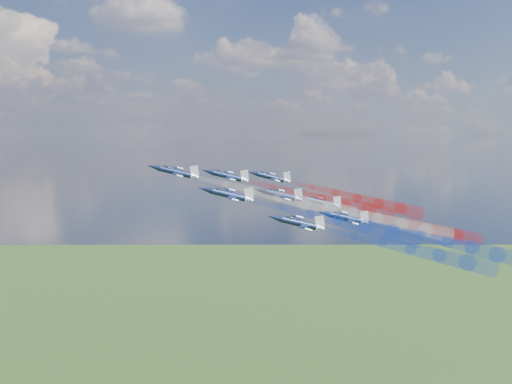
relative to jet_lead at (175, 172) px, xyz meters
name	(u,v)px	position (x,y,z in m)	size (l,w,h in m)	color
jet_lead	(175,172)	(0.00, 0.00, 0.00)	(10.23, 12.79, 3.41)	black
trail_lead	(279,197)	(24.27, -5.17, -6.18)	(4.26, 39.86, 4.26)	white
jet_inner_left	(229,195)	(8.49, -14.85, -4.35)	(10.23, 12.79, 3.41)	black
trail_inner_left	(338,221)	(32.77, -20.02, -10.53)	(4.26, 39.86, 4.26)	blue
jet_inner_right	(227,176)	(15.00, 7.09, -1.71)	(10.23, 12.79, 3.41)	black
trail_inner_right	(321,199)	(39.28, 1.92, -7.89)	(4.26, 39.86, 4.26)	red
jet_outer_left	(299,223)	(20.20, -26.44, -9.64)	(10.23, 12.79, 3.41)	black
trail_outer_left	(411,249)	(44.47, -31.61, -15.82)	(4.26, 39.86, 4.26)	blue
jet_center_third	(280,195)	(24.71, -5.08, -5.79)	(10.23, 12.79, 3.41)	black
trail_center_third	(378,218)	(48.99, -10.25, -11.98)	(4.26, 39.86, 4.26)	white
jet_outer_right	(271,177)	(30.32, 15.40, -2.92)	(10.23, 12.79, 3.41)	black
trail_outer_right	(357,198)	(54.60, 10.23, -9.10)	(4.26, 39.86, 4.26)	red
jet_rear_left	(345,218)	(35.17, -18.88, -10.21)	(10.23, 12.79, 3.41)	black
trail_rear_left	(447,242)	(59.45, -24.05, -16.40)	(4.26, 39.86, 4.26)	blue
jet_rear_right	(320,202)	(38.06, 0.09, -8.65)	(10.23, 12.79, 3.41)	black
trail_rear_right	(411,224)	(62.33, -5.08, -14.83)	(4.26, 39.86, 4.26)	red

